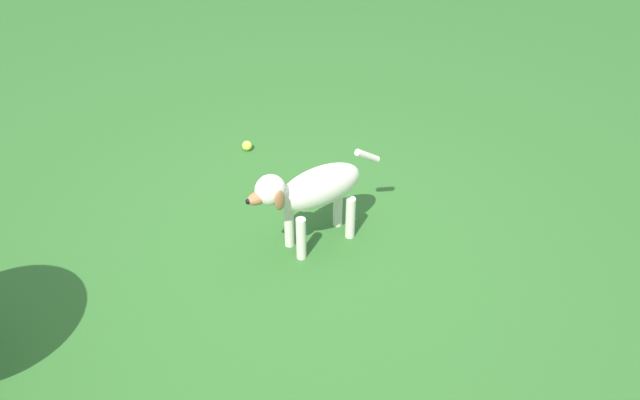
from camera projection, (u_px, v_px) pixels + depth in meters
The scene contains 4 objects.
ground at pixel (302, 250), 3.53m from camera, with size 14.00×14.00×0.00m, color #2D6026.
dog at pixel (312, 191), 3.35m from camera, with size 0.61×0.59×0.54m.
tennis_ball_0 at pixel (247, 146), 4.28m from camera, with size 0.07×0.07×0.07m, color #CEE541.
tennis_ball_1 at pixel (349, 173), 4.04m from camera, with size 0.07×0.07×0.07m, color #C4E437.
Camera 1 is at (0.59, -2.56, 2.37)m, focal length 36.55 mm.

